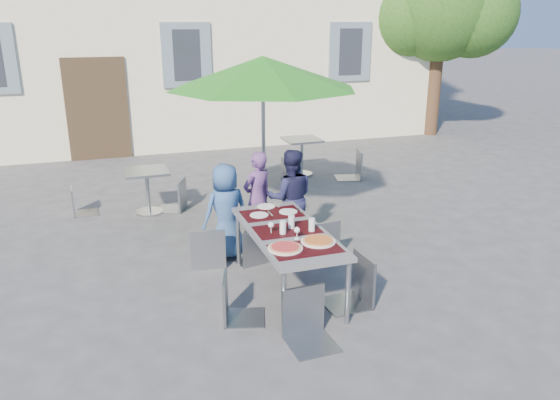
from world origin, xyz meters
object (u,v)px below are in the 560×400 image
object	(u,v)px
child_1	(257,198)
bg_chair_l_1	(289,155)
child_2	(290,198)
cafe_table_1	(302,150)
chair_1	(253,225)
cafe_table_0	(147,185)
bg_chair_l_0	(77,185)
patio_umbrella	(263,74)
bg_chair_r_1	(354,147)
dining_table	(287,234)
chair_4	(356,252)
chair_0	(207,223)
pizza_near_right	(318,241)
bg_chair_r_0	(175,176)
pizza_near_left	(285,248)
child_0	(226,211)
chair_5	(308,285)
chair_3	(234,272)
chair_2	(321,215)

from	to	relation	value
child_1	bg_chair_l_1	size ratio (longest dim) A/B	1.43
child_2	cafe_table_1	xyz separation A→B (m)	(1.41, 3.24, -0.17)
chair_1	bg_chair_l_1	distance (m)	3.64
cafe_table_0	bg_chair_l_0	xyz separation A→B (m)	(-1.05, 0.31, 0.01)
patio_umbrella	bg_chair_l_1	world-z (taller)	patio_umbrella
bg_chair_l_0	child_2	bearing A→B (deg)	-38.67
cafe_table_0	bg_chair_r_1	distance (m)	4.06
chair_1	cafe_table_1	world-z (taller)	chair_1
dining_table	bg_chair_r_1	bearing A→B (deg)	55.08
dining_table	chair_4	distance (m)	0.79
chair_0	dining_table	bearing A→B (deg)	-53.11
chair_4	patio_umbrella	bearing A→B (deg)	94.61
pizza_near_right	chair_1	distance (m)	1.37
bg_chair_r_0	child_2	bearing A→B (deg)	-56.64
cafe_table_1	dining_table	bearing A→B (deg)	-112.86
pizza_near_left	chair_4	world-z (taller)	chair_4
cafe_table_1	bg_chair_l_1	world-z (taller)	bg_chair_l_1
child_0	bg_chair_l_1	world-z (taller)	child_0
pizza_near_right	bg_chair_l_1	bearing A→B (deg)	73.94
chair_5	chair_1	bearing A→B (deg)	90.19
child_2	patio_umbrella	distance (m)	1.78
child_1	patio_umbrella	world-z (taller)	patio_umbrella
chair_3	pizza_near_left	bearing A→B (deg)	-10.52
chair_0	bg_chair_r_1	size ratio (longest dim) A/B	0.94
child_1	chair_5	world-z (taller)	child_1
child_0	chair_1	distance (m)	0.42
patio_umbrella	bg_chair_r_0	size ratio (longest dim) A/B	2.80
chair_2	chair_0	bearing A→B (deg)	171.07
chair_2	child_1	bearing A→B (deg)	129.75
bg_chair_l_0	bg_chair_r_1	distance (m)	5.06
child_0	cafe_table_1	world-z (taller)	child_0
pizza_near_right	cafe_table_1	bearing A→B (deg)	70.86
chair_0	chair_3	world-z (taller)	chair_0
cafe_table_0	bg_chair_l_1	world-z (taller)	bg_chair_l_1
chair_0	pizza_near_left	bearing A→B (deg)	-70.48
child_2	chair_0	world-z (taller)	child_2
child_0	chair_5	size ratio (longest dim) A/B	1.26
chair_0	patio_umbrella	xyz separation A→B (m)	(1.10, 1.20, 1.66)
chair_0	chair_2	world-z (taller)	chair_2
chair_1	bg_chair_r_1	distance (m)	4.28
chair_1	bg_chair_l_1	xyz separation A→B (m)	(1.65, 3.25, 0.01)
chair_1	bg_chair_l_0	size ratio (longest dim) A/B	1.06
bg_chair_l_0	child_0	bearing A→B (deg)	-51.95
child_0	child_1	size ratio (longest dim) A/B	0.96
chair_5	cafe_table_0	world-z (taller)	chair_5
dining_table	bg_chair_l_0	world-z (taller)	bg_chair_l_0
chair_4	chair_0	bearing A→B (deg)	132.42
patio_umbrella	pizza_near_left	bearing A→B (deg)	-102.60
child_2	bg_chair_l_1	world-z (taller)	child_2
child_2	cafe_table_1	size ratio (longest dim) A/B	1.81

